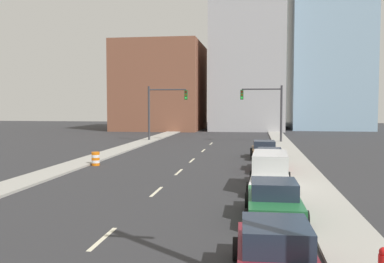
# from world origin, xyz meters

# --- Properties ---
(sidewalk_left) EXTENTS (2.08, 97.63, 0.13)m
(sidewalk_left) POSITION_xyz_m (-7.70, 48.81, 0.07)
(sidewalk_left) COLOR #9E9B93
(sidewalk_left) RESTS_ON ground
(sidewalk_right) EXTENTS (2.08, 97.63, 0.13)m
(sidewalk_right) POSITION_xyz_m (7.70, 48.81, 0.07)
(sidewalk_right) COLOR #9E9B93
(sidewalk_right) RESTS_ON ground
(lane_stripe_at_9m) EXTENTS (0.16, 2.40, 0.01)m
(lane_stripe_at_9m) POSITION_xyz_m (0.00, 8.98, 0.00)
(lane_stripe_at_9m) COLOR beige
(lane_stripe_at_9m) RESTS_ON ground
(lane_stripe_at_16m) EXTENTS (0.16, 2.40, 0.01)m
(lane_stripe_at_16m) POSITION_xyz_m (0.00, 16.42, 0.00)
(lane_stripe_at_16m) COLOR beige
(lane_stripe_at_16m) RESTS_ON ground
(lane_stripe_at_23m) EXTENTS (0.16, 2.40, 0.01)m
(lane_stripe_at_23m) POSITION_xyz_m (0.00, 22.59, 0.00)
(lane_stripe_at_23m) COLOR beige
(lane_stripe_at_23m) RESTS_ON ground
(lane_stripe_at_28m) EXTENTS (0.16, 2.40, 0.01)m
(lane_stripe_at_28m) POSITION_xyz_m (0.00, 28.27, 0.00)
(lane_stripe_at_28m) COLOR beige
(lane_stripe_at_28m) RESTS_ON ground
(lane_stripe_at_35m) EXTENTS (0.16, 2.40, 0.01)m
(lane_stripe_at_35m) POSITION_xyz_m (0.00, 35.45, 0.00)
(lane_stripe_at_35m) COLOR beige
(lane_stripe_at_35m) RESTS_ON ground
(lane_stripe_at_43m) EXTENTS (0.16, 2.40, 0.01)m
(lane_stripe_at_43m) POSITION_xyz_m (0.00, 42.52, 0.00)
(lane_stripe_at_43m) COLOR beige
(lane_stripe_at_43m) RESTS_ON ground
(building_brick_left) EXTENTS (14.00, 16.00, 14.65)m
(building_brick_left) POSITION_xyz_m (-11.35, 68.72, 7.32)
(building_brick_left) COLOR brown
(building_brick_left) RESTS_ON ground
(building_office_center) EXTENTS (12.00, 20.00, 31.96)m
(building_office_center) POSITION_xyz_m (3.32, 72.72, 15.98)
(building_office_center) COLOR #A8A8AD
(building_office_center) RESTS_ON ground
(building_glass_right) EXTENTS (13.00, 20.00, 31.91)m
(building_glass_right) POSITION_xyz_m (17.28, 76.72, 15.95)
(building_glass_right) COLOR #8CADC6
(building_glass_right) RESTS_ON ground
(traffic_signal_left) EXTENTS (4.69, 0.35, 6.40)m
(traffic_signal_left) POSITION_xyz_m (-6.26, 44.92, 4.17)
(traffic_signal_left) COLOR #38383D
(traffic_signal_left) RESTS_ON ground
(traffic_signal_right) EXTENTS (4.69, 0.35, 6.40)m
(traffic_signal_right) POSITION_xyz_m (6.31, 44.92, 4.17)
(traffic_signal_right) COLOR #38383D
(traffic_signal_right) RESTS_ON ground
(traffic_barrel) EXTENTS (0.56, 0.56, 0.95)m
(traffic_barrel) POSITION_xyz_m (-6.28, 24.58, 0.47)
(traffic_barrel) COLOR orange
(traffic_barrel) RESTS_ON ground
(sedan_maroon) EXTENTS (2.20, 4.39, 1.46)m
(sedan_maroon) POSITION_xyz_m (5.28, 6.38, 0.66)
(sedan_maroon) COLOR maroon
(sedan_maroon) RESTS_ON ground
(sedan_green) EXTENTS (2.24, 4.40, 1.43)m
(sedan_green) POSITION_xyz_m (5.48, 12.27, 0.66)
(sedan_green) COLOR #1E6033
(sedan_green) RESTS_ON ground
(box_truck_white) EXTENTS (2.33, 5.70, 1.86)m
(box_truck_white) POSITION_xyz_m (5.52, 17.96, 0.88)
(box_truck_white) COLOR silver
(box_truck_white) RESTS_ON ground
(sedan_red) EXTENTS (2.10, 4.60, 1.43)m
(sedan_red) POSITION_xyz_m (5.69, 24.15, 0.65)
(sedan_red) COLOR red
(sedan_red) RESTS_ON ground
(sedan_brown) EXTENTS (2.26, 4.34, 1.38)m
(sedan_brown) POSITION_xyz_m (5.48, 30.60, 0.64)
(sedan_brown) COLOR brown
(sedan_brown) RESTS_ON ground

